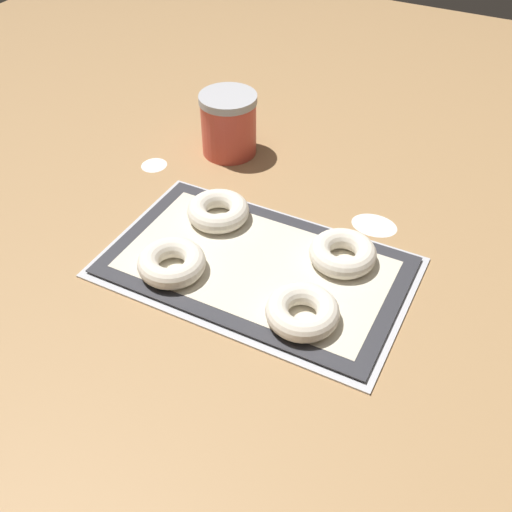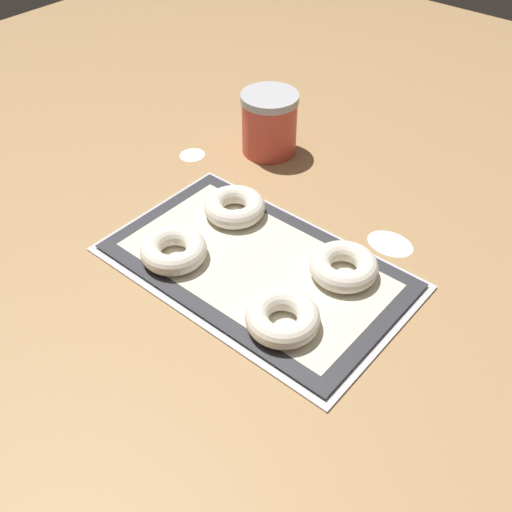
{
  "view_description": "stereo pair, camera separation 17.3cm",
  "coord_description": "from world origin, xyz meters",
  "px_view_note": "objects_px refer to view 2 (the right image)",
  "views": [
    {
      "loc": [
        0.33,
        -0.7,
        0.72
      ],
      "look_at": [
        -0.02,
        -0.02,
        0.03
      ],
      "focal_mm": 42.0,
      "sensor_mm": 36.0,
      "label": 1
    },
    {
      "loc": [
        0.48,
        -0.6,
        0.72
      ],
      "look_at": [
        -0.02,
        -0.02,
        0.03
      ],
      "focal_mm": 42.0,
      "sensor_mm": 36.0,
      "label": 2
    }
  ],
  "objects_px": {
    "bagel_back_right": "(344,266)",
    "flour_canister": "(269,123)",
    "baking_tray": "(256,267)",
    "bagel_front_right": "(283,318)",
    "bagel_back_left": "(235,207)",
    "bagel_front_left": "(174,250)"
  },
  "relations": [
    {
      "from": "bagel_front_left",
      "to": "flour_canister",
      "type": "relative_size",
      "value": 0.86
    },
    {
      "from": "bagel_front_right",
      "to": "bagel_back_right",
      "type": "height_order",
      "value": "same"
    },
    {
      "from": "baking_tray",
      "to": "bagel_front_right",
      "type": "relative_size",
      "value": 4.54
    },
    {
      "from": "bagel_back_left",
      "to": "bagel_back_right",
      "type": "bearing_deg",
      "value": -1.18
    },
    {
      "from": "baking_tray",
      "to": "bagel_front_right",
      "type": "height_order",
      "value": "bagel_front_right"
    },
    {
      "from": "bagel_front_right",
      "to": "bagel_back_left",
      "type": "relative_size",
      "value": 1.0
    },
    {
      "from": "bagel_front_right",
      "to": "bagel_back_left",
      "type": "height_order",
      "value": "same"
    },
    {
      "from": "bagel_front_right",
      "to": "bagel_back_left",
      "type": "xyz_separation_m",
      "value": [
        -0.25,
        0.16,
        0.0
      ]
    },
    {
      "from": "bagel_front_left",
      "to": "bagel_back_right",
      "type": "relative_size",
      "value": 1.0
    },
    {
      "from": "bagel_front_left",
      "to": "bagel_back_left",
      "type": "distance_m",
      "value": 0.16
    },
    {
      "from": "bagel_front_right",
      "to": "flour_canister",
      "type": "distance_m",
      "value": 0.53
    },
    {
      "from": "bagel_front_left",
      "to": "bagel_back_right",
      "type": "bearing_deg",
      "value": 32.07
    },
    {
      "from": "bagel_front_left",
      "to": "bagel_back_right",
      "type": "distance_m",
      "value": 0.29
    },
    {
      "from": "baking_tray",
      "to": "flour_canister",
      "type": "distance_m",
      "value": 0.39
    },
    {
      "from": "bagel_front_left",
      "to": "baking_tray",
      "type": "bearing_deg",
      "value": 34.15
    },
    {
      "from": "baking_tray",
      "to": "bagel_back_left",
      "type": "xyz_separation_m",
      "value": [
        -0.12,
        0.08,
        0.03
      ]
    },
    {
      "from": "baking_tray",
      "to": "bagel_back_right",
      "type": "xyz_separation_m",
      "value": [
        0.13,
        0.08,
        0.03
      ]
    },
    {
      "from": "baking_tray",
      "to": "bagel_back_left",
      "type": "bearing_deg",
      "value": 146.44
    },
    {
      "from": "bagel_back_right",
      "to": "flour_canister",
      "type": "height_order",
      "value": "flour_canister"
    },
    {
      "from": "bagel_back_right",
      "to": "baking_tray",
      "type": "bearing_deg",
      "value": -149.93
    },
    {
      "from": "bagel_back_right",
      "to": "flour_canister",
      "type": "relative_size",
      "value": 0.86
    },
    {
      "from": "bagel_back_right",
      "to": "flour_canister",
      "type": "distance_m",
      "value": 0.43
    }
  ]
}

